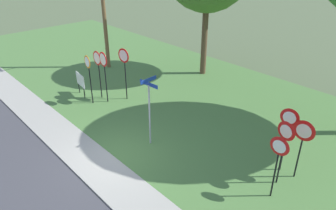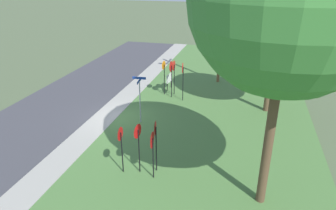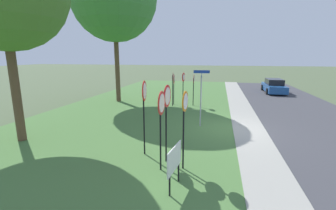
{
  "view_description": "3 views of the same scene",
  "coord_description": "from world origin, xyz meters",
  "px_view_note": "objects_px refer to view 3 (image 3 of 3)",
  "views": [
    {
      "loc": [
        8.85,
        -5.3,
        7.62
      ],
      "look_at": [
        -0.46,
        3.28,
        1.03
      ],
      "focal_mm": 33.92,
      "sensor_mm": 36.0,
      "label": 1
    },
    {
      "loc": [
        16.37,
        7.76,
        8.69
      ],
      "look_at": [
        0.5,
        3.52,
        1.53
      ],
      "focal_mm": 33.1,
      "sensor_mm": 36.0,
      "label": 2
    },
    {
      "loc": [
        -11.76,
        0.79,
        3.71
      ],
      "look_at": [
        -0.37,
        3.31,
        1.22
      ],
      "focal_mm": 24.77,
      "sensor_mm": 36.0,
      "label": 3
    }
  ],
  "objects_px": {
    "stop_sign_far_center": "(185,114)",
    "yield_sign_near_left": "(184,81)",
    "yield_sign_far_left": "(174,82)",
    "parked_sedan_distant": "(274,86)",
    "stop_sign_near_right": "(144,101)",
    "yield_sign_near_right": "(173,80)",
    "stop_sign_near_left": "(161,113)",
    "street_name_post": "(201,93)",
    "notice_board": "(174,161)",
    "stop_sign_far_left": "(167,106)",
    "yield_sign_far_right": "(194,83)"
  },
  "relations": [
    {
      "from": "stop_sign_near_right",
      "to": "street_name_post",
      "type": "bearing_deg",
      "value": -30.43
    },
    {
      "from": "yield_sign_far_left",
      "to": "stop_sign_near_right",
      "type": "bearing_deg",
      "value": 179.77
    },
    {
      "from": "yield_sign_near_left",
      "to": "stop_sign_near_left",
      "type": "bearing_deg",
      "value": -165.77
    },
    {
      "from": "stop_sign_near_left",
      "to": "yield_sign_far_right",
      "type": "xyz_separation_m",
      "value": [
        10.25,
        0.09,
        -0.19
      ]
    },
    {
      "from": "stop_sign_near_left",
      "to": "stop_sign_near_right",
      "type": "relative_size",
      "value": 0.93
    },
    {
      "from": "stop_sign_near_right",
      "to": "notice_board",
      "type": "xyz_separation_m",
      "value": [
        -2.04,
        -1.51,
        -1.21
      ]
    },
    {
      "from": "stop_sign_near_left",
      "to": "parked_sedan_distant",
      "type": "height_order",
      "value": "stop_sign_near_left"
    },
    {
      "from": "stop_sign_far_center",
      "to": "yield_sign_near_left",
      "type": "bearing_deg",
      "value": 15.36
    },
    {
      "from": "stop_sign_far_left",
      "to": "yield_sign_far_left",
      "type": "relative_size",
      "value": 1.17
    },
    {
      "from": "yield_sign_near_left",
      "to": "yield_sign_far_right",
      "type": "bearing_deg",
      "value": -64.16
    },
    {
      "from": "stop_sign_far_left",
      "to": "yield_sign_far_right",
      "type": "xyz_separation_m",
      "value": [
        9.61,
        0.13,
        -0.28
      ]
    },
    {
      "from": "notice_board",
      "to": "parked_sedan_distant",
      "type": "distance_m",
      "value": 20.57
    },
    {
      "from": "street_name_post",
      "to": "notice_board",
      "type": "distance_m",
      "value": 6.19
    },
    {
      "from": "yield_sign_near_right",
      "to": "notice_board",
      "type": "bearing_deg",
      "value": -177.41
    },
    {
      "from": "stop_sign_near_left",
      "to": "street_name_post",
      "type": "relative_size",
      "value": 0.89
    },
    {
      "from": "stop_sign_far_center",
      "to": "street_name_post",
      "type": "height_order",
      "value": "street_name_post"
    },
    {
      "from": "stop_sign_near_left",
      "to": "yield_sign_far_left",
      "type": "height_order",
      "value": "stop_sign_near_left"
    },
    {
      "from": "stop_sign_near_left",
      "to": "notice_board",
      "type": "distance_m",
      "value": 1.58
    },
    {
      "from": "stop_sign_near_right",
      "to": "yield_sign_near_left",
      "type": "xyz_separation_m",
      "value": [
        8.97,
        -0.07,
        -0.22
      ]
    },
    {
      "from": "stop_sign_far_center",
      "to": "notice_board",
      "type": "distance_m",
      "value": 1.6
    },
    {
      "from": "street_name_post",
      "to": "parked_sedan_distant",
      "type": "bearing_deg",
      "value": -30.1
    },
    {
      "from": "yield_sign_near_left",
      "to": "stop_sign_far_left",
      "type": "bearing_deg",
      "value": -165.22
    },
    {
      "from": "stop_sign_far_center",
      "to": "yield_sign_near_left",
      "type": "height_order",
      "value": "stop_sign_far_center"
    },
    {
      "from": "yield_sign_far_left",
      "to": "parked_sedan_distant",
      "type": "height_order",
      "value": "yield_sign_far_left"
    },
    {
      "from": "stop_sign_far_center",
      "to": "yield_sign_far_right",
      "type": "height_order",
      "value": "stop_sign_far_center"
    },
    {
      "from": "stop_sign_near_left",
      "to": "stop_sign_near_right",
      "type": "height_order",
      "value": "stop_sign_near_right"
    },
    {
      "from": "stop_sign_near_left",
      "to": "street_name_post",
      "type": "distance_m",
      "value": 5.21
    },
    {
      "from": "stop_sign_far_left",
      "to": "yield_sign_near_left",
      "type": "distance_m",
      "value": 9.44
    },
    {
      "from": "yield_sign_near_right",
      "to": "stop_sign_near_right",
      "type": "bearing_deg",
      "value": 175.48
    },
    {
      "from": "yield_sign_far_left",
      "to": "parked_sedan_distant",
      "type": "xyz_separation_m",
      "value": [
        8.21,
        -8.78,
        -1.12
      ]
    },
    {
      "from": "stop_sign_near_left",
      "to": "yield_sign_far_right",
      "type": "height_order",
      "value": "stop_sign_near_left"
    },
    {
      "from": "parked_sedan_distant",
      "to": "notice_board",
      "type": "bearing_deg",
      "value": 161.66
    },
    {
      "from": "stop_sign_far_left",
      "to": "yield_sign_near_left",
      "type": "xyz_separation_m",
      "value": [
        9.4,
        0.87,
        -0.16
      ]
    },
    {
      "from": "yield_sign_far_right",
      "to": "notice_board",
      "type": "relative_size",
      "value": 1.86
    },
    {
      "from": "yield_sign_near_right",
      "to": "yield_sign_far_left",
      "type": "distance_m",
      "value": 0.58
    },
    {
      "from": "stop_sign_far_center",
      "to": "stop_sign_near_right",
      "type": "bearing_deg",
      "value": 69.33
    },
    {
      "from": "stop_sign_near_left",
      "to": "street_name_post",
      "type": "xyz_separation_m",
      "value": [
        5.14,
        -0.83,
        -0.15
      ]
    },
    {
      "from": "stop_sign_far_left",
      "to": "yield_sign_near_right",
      "type": "xyz_separation_m",
      "value": [
        9.11,
        1.6,
        -0.09
      ]
    },
    {
      "from": "stop_sign_near_right",
      "to": "yield_sign_near_right",
      "type": "height_order",
      "value": "stop_sign_near_right"
    },
    {
      "from": "stop_sign_far_left",
      "to": "yield_sign_near_right",
      "type": "distance_m",
      "value": 9.25
    },
    {
      "from": "yield_sign_near_right",
      "to": "street_name_post",
      "type": "xyz_separation_m",
      "value": [
        -4.6,
        -2.39,
        -0.15
      ]
    },
    {
      "from": "yield_sign_near_left",
      "to": "yield_sign_far_right",
      "type": "relative_size",
      "value": 1.06
    },
    {
      "from": "stop_sign_near_left",
      "to": "stop_sign_far_left",
      "type": "xyz_separation_m",
      "value": [
        0.64,
        -0.04,
        0.09
      ]
    },
    {
      "from": "stop_sign_far_center",
      "to": "yield_sign_near_right",
      "type": "distance_m",
      "value": 9.76
    },
    {
      "from": "stop_sign_near_right",
      "to": "yield_sign_far_left",
      "type": "bearing_deg",
      "value": -3.2
    },
    {
      "from": "stop_sign_near_left",
      "to": "yield_sign_near_left",
      "type": "relative_size",
      "value": 1.06
    },
    {
      "from": "stop_sign_near_left",
      "to": "parked_sedan_distant",
      "type": "xyz_separation_m",
      "value": [
        18.51,
        -7.2,
        -1.3
      ]
    },
    {
      "from": "stop_sign_far_left",
      "to": "yield_sign_far_left",
      "type": "xyz_separation_m",
      "value": [
        9.66,
        1.62,
        -0.27
      ]
    },
    {
      "from": "stop_sign_near_left",
      "to": "stop_sign_near_right",
      "type": "bearing_deg",
      "value": 41.99
    },
    {
      "from": "street_name_post",
      "to": "yield_sign_far_right",
      "type": "bearing_deg",
      "value": 5.6
    }
  ]
}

